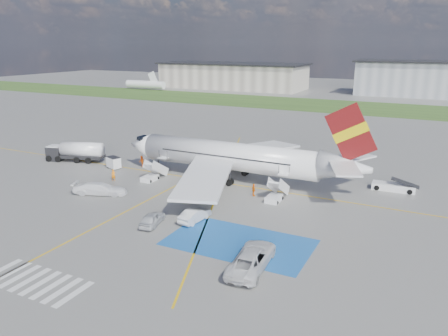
{
  "coord_description": "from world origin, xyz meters",
  "views": [
    {
      "loc": [
        26.1,
        -39.28,
        18.71
      ],
      "look_at": [
        2.4,
        7.86,
        3.5
      ],
      "focal_mm": 35.0,
      "sensor_mm": 36.0,
      "label": 1
    }
  ],
  "objects": [
    {
      "name": "belt_loader",
      "position": [
        21.66,
        19.22,
        0.43
      ],
      "size": [
        5.84,
        2.36,
        1.73
      ],
      "rotation": [
        0.0,
        0.0,
        0.04
      ],
      "color": "silver",
      "rests_on": "ground"
    },
    {
      "name": "fuel_tanker",
      "position": [
        -26.51,
        11.52,
        1.35
      ],
      "size": [
        9.69,
        5.03,
        3.2
      ],
      "rotation": [
        0.0,
        0.0,
        0.29
      ],
      "color": "black",
      "rests_on": "ground"
    },
    {
      "name": "grass_strip",
      "position": [
        0.0,
        95.0,
        0.01
      ],
      "size": [
        400.0,
        30.0,
        0.01
      ],
      "primitive_type": "cube",
      "color": "#2D4C1E",
      "rests_on": "ground"
    },
    {
      "name": "gpu_cart",
      "position": [
        -18.1,
        10.83,
        0.84
      ],
      "size": [
        2.57,
        2.07,
        1.86
      ],
      "rotation": [
        0.0,
        0.0,
        -0.34
      ],
      "color": "silver",
      "rests_on": "ground"
    },
    {
      "name": "airstairs_aft",
      "position": [
        9.0,
        8.7,
        0.62
      ],
      "size": [
        1.9,
        5.2,
        3.6
      ],
      "color": "silver",
      "rests_on": "ground"
    },
    {
      "name": "crew_nose",
      "position": [
        -14.75,
        13.42,
        0.89
      ],
      "size": [
        1.1,
        1.07,
        1.79
      ],
      "primitive_type": "imported",
      "rotation": [
        0.0,
        0.0,
        -0.67
      ],
      "color": "#FF5C0D",
      "rests_on": "ground"
    },
    {
      "name": "taxiway_line_main",
      "position": [
        0.0,
        12.0,
        0.01
      ],
      "size": [
        120.0,
        0.2,
        0.01
      ],
      "primitive_type": "cube",
      "color": "gold",
      "rests_on": "ground"
    },
    {
      "name": "ground",
      "position": [
        0.0,
        0.0,
        0.0
      ],
      "size": [
        400.0,
        400.0,
        0.0
      ],
      "primitive_type": "plane",
      "color": "#60605E",
      "rests_on": "ground"
    },
    {
      "name": "car_silver_b",
      "position": [
        3.5,
        -1.38,
        0.71
      ],
      "size": [
        1.99,
        4.47,
        1.42
      ],
      "primitive_type": "imported",
      "rotation": [
        0.0,
        0.0,
        3.03
      ],
      "color": "#AEB0B5",
      "rests_on": "ground"
    },
    {
      "name": "airliner",
      "position": [
        1.51,
        14.0,
        3.39
      ],
      "size": [
        36.81,
        32.95,
        11.92
      ],
      "color": "silver",
      "rests_on": "ground"
    },
    {
      "name": "terminal_centre",
      "position": [
        20.0,
        135.0,
        6.0
      ],
      "size": [
        48.0,
        18.0,
        12.0
      ],
      "primitive_type": "cube",
      "color": "gray",
      "rests_on": "ground"
    },
    {
      "name": "van_white_a",
      "position": [
        13.01,
        -7.85,
        1.12
      ],
      "size": [
        3.34,
        6.2,
        2.23
      ],
      "primitive_type": "imported",
      "rotation": [
        0.0,
        0.0,
        3.24
      ],
      "color": "silver",
      "rests_on": "ground"
    },
    {
      "name": "car_silver_a",
      "position": [
        -0.03,
        -4.29,
        0.7
      ],
      "size": [
        2.5,
        4.39,
        1.41
      ],
      "primitive_type": "imported",
      "rotation": [
        0.0,
        0.0,
        3.35
      ],
      "color": "#AFB2B6",
      "rests_on": "ground"
    },
    {
      "name": "staging_box",
      "position": [
        10.0,
        -4.0,
        0.01
      ],
      "size": [
        14.0,
        8.0,
        0.01
      ],
      "primitive_type": "cube",
      "color": "#1A549E",
      "rests_on": "ground"
    },
    {
      "name": "crew_aft",
      "position": [
        6.04,
        8.96,
        0.82
      ],
      "size": [
        0.94,
        0.97,
        1.63
      ],
      "primitive_type": "imported",
      "rotation": [
        0.0,
        0.0,
        2.32
      ],
      "color": "orange",
      "rests_on": "ground"
    },
    {
      "name": "taxiway_line_diag",
      "position": [
        0.0,
        12.0,
        0.01
      ],
      "size": [
        20.71,
        56.45,
        0.01
      ],
      "primitive_type": "cube",
      "rotation": [
        0.0,
        0.0,
        0.35
      ],
      "color": "gold",
      "rests_on": "ground"
    },
    {
      "name": "van_white_b",
      "position": [
        -11.74,
        0.72,
        1.02
      ],
      "size": [
        5.63,
        3.79,
        2.05
      ],
      "primitive_type": "imported",
      "rotation": [
        0.0,
        0.0,
        1.92
      ],
      "color": "white",
      "rests_on": "ground"
    },
    {
      "name": "crew_fwd",
      "position": [
        -14.0,
        5.95,
        0.82
      ],
      "size": [
        0.71,
        0.6,
        1.65
      ],
      "primitive_type": "imported",
      "rotation": [
        0.0,
        0.0,
        0.41
      ],
      "color": "orange",
      "rests_on": "ground"
    },
    {
      "name": "taxiway_line_cross",
      "position": [
        -5.0,
        -10.0,
        0.01
      ],
      "size": [
        0.2,
        60.0,
        0.01
      ],
      "primitive_type": "cube",
      "color": "gold",
      "rests_on": "ground"
    },
    {
      "name": "airstairs_fwd",
      "position": [
        -9.5,
        8.7,
        0.62
      ],
      "size": [
        1.9,
        5.2,
        3.6
      ],
      "color": "silver",
      "rests_on": "ground"
    },
    {
      "name": "crosswalk",
      "position": [
        -1.8,
        -18.0,
        0.01
      ],
      "size": [
        9.0,
        4.0,
        0.01
      ],
      "color": "silver",
      "rests_on": "ground"
    },
    {
      "name": "terminal_west",
      "position": [
        -55.0,
        130.0,
        5.0
      ],
      "size": [
        60.0,
        22.0,
        10.0
      ],
      "primitive_type": "cube",
      "color": "gray",
      "rests_on": "ground"
    }
  ]
}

